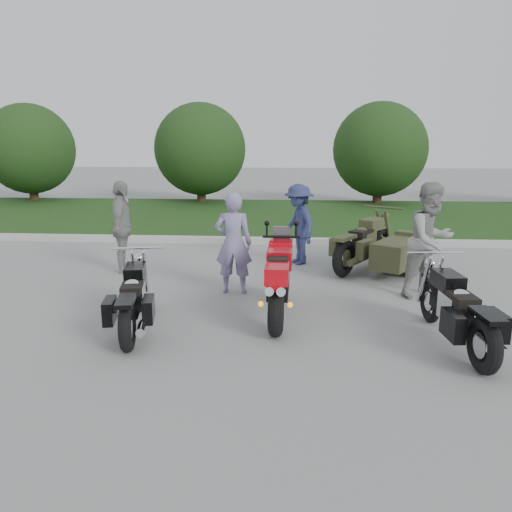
# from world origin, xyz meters

# --- Properties ---
(ground) EXTENTS (80.00, 80.00, 0.00)m
(ground) POSITION_xyz_m (0.00, 0.00, 0.00)
(ground) COLOR gray
(ground) RESTS_ON ground
(curb) EXTENTS (60.00, 0.30, 0.15)m
(curb) POSITION_xyz_m (0.00, 6.00, 0.07)
(curb) COLOR #BAB7AF
(curb) RESTS_ON ground
(grass_strip) EXTENTS (60.00, 8.00, 0.14)m
(grass_strip) POSITION_xyz_m (0.00, 10.15, 0.07)
(grass_strip) COLOR #2E541D
(grass_strip) RESTS_ON ground
(tree_far_left) EXTENTS (3.60, 3.60, 4.00)m
(tree_far_left) POSITION_xyz_m (-10.00, 13.50, 2.19)
(tree_far_left) COLOR #3F2B1C
(tree_far_left) RESTS_ON ground
(tree_mid_left) EXTENTS (3.60, 3.60, 4.00)m
(tree_mid_left) POSITION_xyz_m (-3.00, 13.50, 2.19)
(tree_mid_left) COLOR #3F2B1C
(tree_mid_left) RESTS_ON ground
(tree_mid_right) EXTENTS (3.60, 3.60, 4.00)m
(tree_mid_right) POSITION_xyz_m (4.00, 13.50, 2.19)
(tree_mid_right) COLOR #3F2B1C
(tree_mid_right) RESTS_ON ground
(sportbike_red) EXTENTS (0.38, 2.19, 1.04)m
(sportbike_red) POSITION_xyz_m (0.46, 0.63, 0.61)
(sportbike_red) COLOR black
(sportbike_red) RESTS_ON ground
(cruiser_left) EXTENTS (0.64, 2.17, 0.84)m
(cruiser_left) POSITION_xyz_m (-1.51, -0.03, 0.43)
(cruiser_left) COLOR black
(cruiser_left) RESTS_ON ground
(cruiser_right) EXTENTS (0.51, 2.29, 0.88)m
(cruiser_right) POSITION_xyz_m (2.77, -0.29, 0.45)
(cruiser_right) COLOR black
(cruiser_right) RESTS_ON ground
(cruiser_sidecar) EXTENTS (2.00, 2.37, 0.98)m
(cruiser_sidecar) POSITION_xyz_m (2.47, 3.42, 0.46)
(cruiser_sidecar) COLOR black
(cruiser_sidecar) RESTS_ON ground
(person_stripe) EXTENTS (0.64, 0.42, 1.75)m
(person_stripe) POSITION_xyz_m (-0.34, 1.83, 0.88)
(person_stripe) COLOR #877FAD
(person_stripe) RESTS_ON ground
(person_grey) EXTENTS (1.18, 1.11, 1.93)m
(person_grey) POSITION_xyz_m (2.95, 1.89, 0.96)
(person_grey) COLOR gray
(person_grey) RESTS_ON ground
(person_denim) EXTENTS (1.06, 1.26, 1.69)m
(person_denim) POSITION_xyz_m (0.79, 3.99, 0.85)
(person_denim) COLOR navy
(person_denim) RESTS_ON ground
(person_back) EXTENTS (0.61, 1.12, 1.82)m
(person_back) POSITION_xyz_m (-2.69, 3.05, 0.91)
(person_back) COLOR gray
(person_back) RESTS_ON ground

